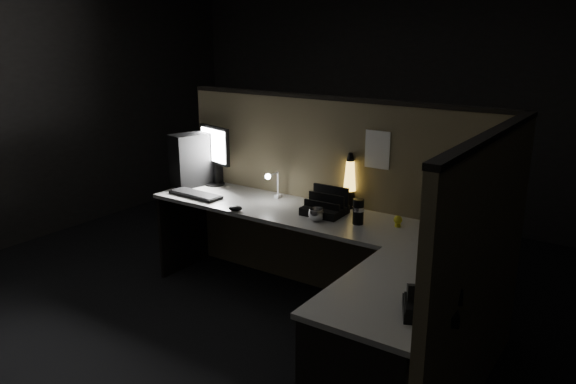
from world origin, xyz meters
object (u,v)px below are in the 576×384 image
Objects in this scene: keyboard at (196,195)px; lava_lamp at (350,185)px; desk_phone at (430,303)px; pc_tower at (196,159)px; monitor at (215,150)px.

lava_lamp is (1.14, 0.42, 0.16)m from keyboard.
desk_phone is (2.22, -0.80, 0.04)m from keyboard.
lava_lamp reaches higher than keyboard.
lava_lamp is at bearing 106.69° from desk_phone.
pc_tower is at bearing -173.63° from lava_lamp.
desk_phone is (2.46, -1.07, -0.16)m from pc_tower.
desk_phone is at bearing -8.31° from pc_tower.
monitor is 1.21× the size of lava_lamp.
lava_lamp is at bearing 21.61° from pc_tower.
keyboard is 2.36m from desk_phone.
pc_tower is 0.96× the size of keyboard.
monitor is 0.47m from keyboard.
desk_phone is at bearing -17.30° from keyboard.
lava_lamp is 1.64m from desk_phone.
desk_phone is at bearing -11.46° from monitor.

